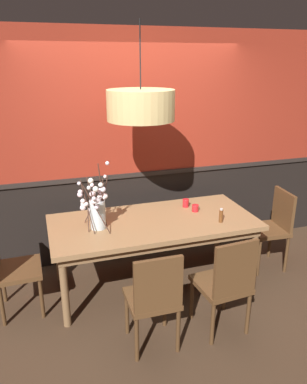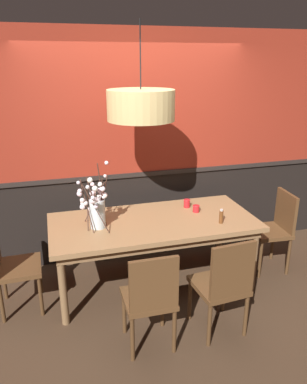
{
  "view_description": "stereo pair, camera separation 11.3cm",
  "coord_description": "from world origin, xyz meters",
  "px_view_note": "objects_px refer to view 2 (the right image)",
  "views": [
    {
      "loc": [
        -1.08,
        -3.36,
        2.33
      ],
      "look_at": [
        0.0,
        0.0,
        1.07
      ],
      "focal_mm": 34.99,
      "sensor_mm": 36.0,
      "label": 1
    },
    {
      "loc": [
        -0.97,
        -3.4,
        2.33
      ],
      "look_at": [
        0.0,
        0.0,
        1.07
      ],
      "focal_mm": 34.99,
      "sensor_mm": 36.0,
      "label": 2
    }
  ],
  "objects_px": {
    "chair_head_west_end": "(10,263)",
    "pendant_lamp": "(141,105)",
    "dining_table": "(154,227)",
    "chair_head_east_end": "(275,226)",
    "candle_holder_nearer_edge": "(187,203)",
    "chair_near_side_right": "(224,283)",
    "vase_with_blossoms": "(96,209)",
    "chair_far_side_right": "(159,208)",
    "chair_far_side_left": "(111,213)",
    "candle_holder_nearer_center": "(196,209)",
    "chair_near_side_left": "(150,297)",
    "condiment_bottle": "(221,216)"
  },
  "relations": [
    {
      "from": "candle_holder_nearer_center",
      "to": "condiment_bottle",
      "type": "xyz_separation_m",
      "value": [
        0.13,
        -0.34,
        0.03
      ]
    },
    {
      "from": "candle_holder_nearer_center",
      "to": "condiment_bottle",
      "type": "bearing_deg",
      "value": -69.17
    },
    {
      "from": "chair_near_side_right",
      "to": "chair_head_east_end",
      "type": "distance_m",
      "value": 1.38
    },
    {
      "from": "chair_head_west_end",
      "to": "vase_with_blossoms",
      "type": "xyz_separation_m",
      "value": [
        0.84,
        0.01,
        0.45
      ]
    },
    {
      "from": "chair_head_west_end",
      "to": "pendant_lamp",
      "type": "bearing_deg",
      "value": 4.23
    },
    {
      "from": "chair_near_side_left",
      "to": "dining_table",
      "type": "bearing_deg",
      "value": 72.61
    },
    {
      "from": "chair_head_east_end",
      "to": "candle_holder_nearer_edge",
      "type": "height_order",
      "value": "chair_head_east_end"
    },
    {
      "from": "chair_near_side_right",
      "to": "chair_far_side_left",
      "type": "xyz_separation_m",
      "value": [
        -0.66,
        1.83,
        -0.01
      ]
    },
    {
      "from": "chair_far_side_right",
      "to": "chair_far_side_left",
      "type": "bearing_deg",
      "value": -179.14
    },
    {
      "from": "chair_near_side_right",
      "to": "candle_holder_nearer_center",
      "type": "height_order",
      "value": "chair_near_side_right"
    },
    {
      "from": "chair_near_side_right",
      "to": "chair_far_side_right",
      "type": "height_order",
      "value": "chair_near_side_right"
    },
    {
      "from": "vase_with_blossoms",
      "to": "chair_head_west_end",
      "type": "bearing_deg",
      "value": -179.19
    },
    {
      "from": "chair_near_side_right",
      "to": "vase_with_blossoms",
      "type": "bearing_deg",
      "value": 136.86
    },
    {
      "from": "candle_holder_nearer_center",
      "to": "chair_head_west_end",
      "type": "bearing_deg",
      "value": -176.59
    },
    {
      "from": "dining_table",
      "to": "condiment_bottle",
      "type": "xyz_separation_m",
      "value": [
        0.64,
        -0.26,
        0.15
      ]
    },
    {
      "from": "chair_near_side_right",
      "to": "candle_holder_nearer_center",
      "type": "distance_m",
      "value": 1.04
    },
    {
      "from": "dining_table",
      "to": "pendant_lamp",
      "type": "bearing_deg",
      "value": 145.51
    },
    {
      "from": "chair_near_side_left",
      "to": "condiment_bottle",
      "type": "distance_m",
      "value": 1.18
    },
    {
      "from": "dining_table",
      "to": "chair_far_side_left",
      "type": "height_order",
      "value": "chair_far_side_left"
    },
    {
      "from": "chair_near_side_right",
      "to": "candle_holder_nearer_center",
      "type": "bearing_deg",
      "value": 82.17
    },
    {
      "from": "chair_near_side_right",
      "to": "pendant_lamp",
      "type": "height_order",
      "value": "pendant_lamp"
    },
    {
      "from": "chair_far_side_right",
      "to": "candle_holder_nearer_edge",
      "type": "height_order",
      "value": "chair_far_side_right"
    },
    {
      "from": "candle_holder_nearer_center",
      "to": "condiment_bottle",
      "type": "relative_size",
      "value": 0.51
    },
    {
      "from": "candle_holder_nearer_edge",
      "to": "pendant_lamp",
      "type": "relative_size",
      "value": 0.1
    },
    {
      "from": "vase_with_blossoms",
      "to": "dining_table",
      "type": "bearing_deg",
      "value": 1.49
    },
    {
      "from": "chair_head_east_end",
      "to": "pendant_lamp",
      "type": "relative_size",
      "value": 1.05
    },
    {
      "from": "chair_near_side_right",
      "to": "chair_far_side_left",
      "type": "bearing_deg",
      "value": 109.77
    },
    {
      "from": "chair_near_side_left",
      "to": "pendant_lamp",
      "type": "bearing_deg",
      "value": 79.42
    },
    {
      "from": "chair_far_side_right",
      "to": "chair_far_side_left",
      "type": "relative_size",
      "value": 1.01
    },
    {
      "from": "chair_near_side_right",
      "to": "vase_with_blossoms",
      "type": "xyz_separation_m",
      "value": [
        -0.95,
        0.89,
        0.44
      ]
    },
    {
      "from": "chair_far_side_left",
      "to": "candle_holder_nearer_edge",
      "type": "bearing_deg",
      "value": -42.26
    },
    {
      "from": "vase_with_blossoms",
      "to": "condiment_bottle",
      "type": "bearing_deg",
      "value": -11.17
    },
    {
      "from": "chair_near_side_right",
      "to": "condiment_bottle",
      "type": "height_order",
      "value": "chair_near_side_right"
    },
    {
      "from": "chair_far_side_right",
      "to": "vase_with_blossoms",
      "type": "distance_m",
      "value": 1.39
    },
    {
      "from": "chair_head_west_end",
      "to": "candle_holder_nearer_edge",
      "type": "bearing_deg",
      "value": 8.19
    },
    {
      "from": "chair_head_west_end",
      "to": "candle_holder_nearer_center",
      "type": "relative_size",
      "value": 11.68
    },
    {
      "from": "chair_near_side_right",
      "to": "chair_head_west_end",
      "type": "relative_size",
      "value": 1.06
    },
    {
      "from": "dining_table",
      "to": "candle_holder_nearer_edge",
      "type": "xyz_separation_m",
      "value": [
        0.46,
        0.24,
        0.13
      ]
    },
    {
      "from": "chair_near_side_left",
      "to": "pendant_lamp",
      "type": "relative_size",
      "value": 1.04
    },
    {
      "from": "vase_with_blossoms",
      "to": "chair_near_side_left",
      "type": "bearing_deg",
      "value": -71.91
    },
    {
      "from": "condiment_bottle",
      "to": "chair_head_west_end",
      "type": "bearing_deg",
      "value": 173.67
    },
    {
      "from": "chair_head_east_end",
      "to": "chair_head_west_end",
      "type": "relative_size",
      "value": 1.04
    },
    {
      "from": "chair_near_side_left",
      "to": "candle_holder_nearer_edge",
      "type": "xyz_separation_m",
      "value": [
        0.74,
        1.16,
        0.3
      ]
    },
    {
      "from": "chair_near_side_right",
      "to": "chair_head_east_end",
      "type": "bearing_deg",
      "value": 39.18
    },
    {
      "from": "vase_with_blossoms",
      "to": "condiment_bottle",
      "type": "distance_m",
      "value": 1.25
    },
    {
      "from": "chair_head_east_end",
      "to": "condiment_bottle",
      "type": "height_order",
      "value": "chair_head_east_end"
    },
    {
      "from": "dining_table",
      "to": "condiment_bottle",
      "type": "relative_size",
      "value": 13.98
    },
    {
      "from": "chair_head_east_end",
      "to": "candle_holder_nearer_edge",
      "type": "bearing_deg",
      "value": 164.2
    },
    {
      "from": "dining_table",
      "to": "pendant_lamp",
      "type": "distance_m",
      "value": 1.24
    },
    {
      "from": "vase_with_blossoms",
      "to": "candle_holder_nearer_center",
      "type": "xyz_separation_m",
      "value": [
        1.09,
        0.1,
        -0.15
      ]
    }
  ]
}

